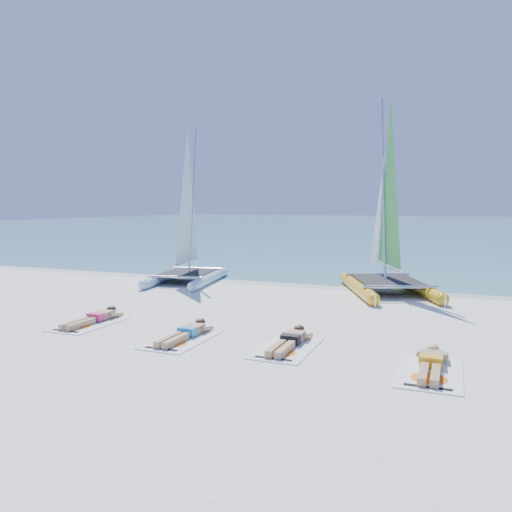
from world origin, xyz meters
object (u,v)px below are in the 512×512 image
Objects in this scene: catamaran_blue at (187,234)px; sunbather_a at (95,317)px; towel_a at (89,324)px; sunbather_b at (186,332)px; towel_d at (430,372)px; sunbather_d at (431,363)px; towel_b at (182,340)px; sunbather_c at (290,340)px; catamaran_yellow at (385,228)px; towel_c at (287,348)px.

catamaran_blue is 3.30× the size of sunbather_a.
catamaran_blue is at bearing 99.27° from towel_a.
catamaran_blue is 7.76m from sunbather_b.
towel_d is 1.07× the size of sunbather_d.
towel_a and towel_b have the same top height.
sunbather_d is (4.81, -0.03, 0.11)m from towel_b.
sunbather_b is at bearing -174.06° from sunbather_c.
towel_b is 1.07× the size of sunbather_b.
catamaran_yellow reaches higher than towel_d.
sunbather_a and sunbather_b have the same top height.
catamaran_blue is 9.01m from towel_c.
catamaran_yellow is at bearing 68.16° from sunbather_b.
sunbather_c is (4.85, -0.16, 0.00)m from sunbather_a.
towel_b is at bearing 179.63° from sunbather_d.
sunbather_a and sunbather_c have the same top height.
towel_b is 1.07× the size of sunbather_c.
towel_b is at bearing -12.22° from sunbather_a.
sunbather_c reaches higher than towel_a.
towel_c is 0.22m from sunbather_c.
sunbather_a is at bearing -90.26° from catamaran_blue.
towel_b is 1.00× the size of towel_c.
catamaran_yellow is at bearing 52.07° from towel_a.
towel_d is at bearing -4.94° from sunbather_b.
sunbather_a is at bearing -151.10° from catamaran_yellow.
sunbather_c is (5.90, -6.40, -1.58)m from catamaran_blue.
catamaran_blue is at bearing 164.75° from catamaran_yellow.
towel_a is 1.07× the size of sunbather_d.
catamaran_yellow reaches higher than towel_c.
towel_b and towel_d have the same top height.
sunbather_a is 0.93× the size of towel_b.
catamaran_yellow is 8.27m from sunbather_b.
sunbather_b and sunbather_c have the same top height.
sunbather_b is 0.93× the size of towel_d.
catamaran_blue is 3.08× the size of towel_b.
sunbather_a reaches higher than towel_b.
towel_b is 1.07× the size of sunbather_d.
catamaran_yellow is at bearing 68.66° from towel_b.
sunbather_d is at bearing -48.55° from catamaran_blue.
towel_a is at bearing 175.34° from towel_d.
towel_b is 2.19m from towel_c.
sunbather_b reaches higher than towel_a.
sunbather_b is 1.00× the size of sunbather_d.
sunbather_c is 1.00× the size of sunbather_d.
towel_b is 0.22m from sunbather_b.
sunbather_a is 1.00× the size of sunbather_c.
towel_a is 1.07× the size of sunbather_c.
towel_a is 1.00× the size of towel_d.
sunbather_c reaches higher than towel_c.
towel_d is 0.22m from sunbather_d.
towel_a is at bearing -179.63° from sunbather_c.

